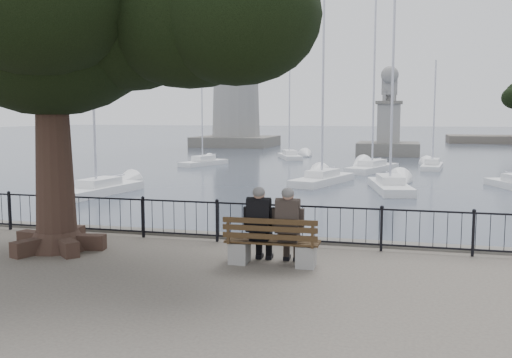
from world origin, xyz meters
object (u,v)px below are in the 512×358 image
(person_right, at_px, (289,229))
(lion_monument, at_px, (389,133))
(bench, at_px, (272,248))
(person_left, at_px, (260,228))
(lighthouse, at_px, (236,48))
(tree, at_px, (82,10))

(person_right, xyz_separation_m, lion_monument, (0.84, 49.16, 0.54))
(bench, distance_m, person_right, 0.54)
(person_left, relative_size, person_right, 1.00)
(person_right, relative_size, lighthouse, 0.05)
(lion_monument, bearing_deg, person_left, -91.69)
(person_right, xyz_separation_m, lighthouse, (-19.16, 61.24, 11.09))
(tree, bearing_deg, person_left, -2.46)
(lighthouse, xyz_separation_m, lion_monument, (20.00, -12.07, -10.55))
(person_right, distance_m, lighthouse, 65.11)
(person_left, distance_m, tree, 6.30)
(person_right, bearing_deg, bench, -160.20)
(person_right, xyz_separation_m, tree, (-4.78, 0.17, 4.72))
(person_left, distance_m, lighthouse, 64.95)
(person_left, height_order, lion_monument, lion_monument)
(person_right, height_order, lion_monument, lion_monument)
(lion_monument, bearing_deg, lighthouse, 148.88)
(bench, xyz_separation_m, person_left, (-0.28, 0.11, 0.40))
(bench, relative_size, tree, 0.20)
(bench, bearing_deg, person_right, 19.80)
(tree, height_order, lion_monument, tree)
(person_right, bearing_deg, tree, 178.02)
(person_right, height_order, lighthouse, lighthouse)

